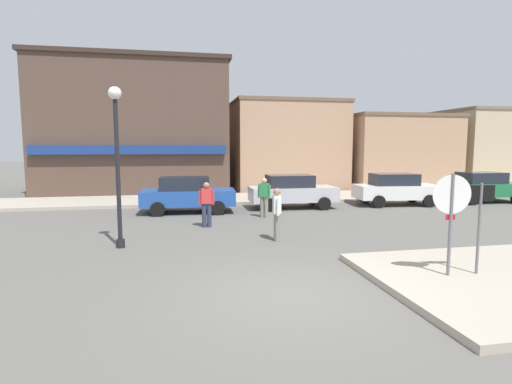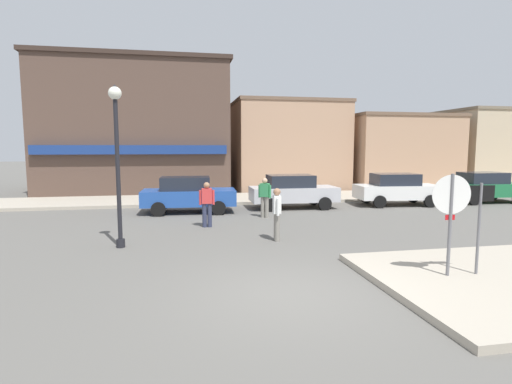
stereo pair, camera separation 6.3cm
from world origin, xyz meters
name	(u,v)px [view 2 (the right image)]	position (x,y,z in m)	size (l,w,h in m)	color
ground_plane	(289,295)	(0.00, 0.00, 0.00)	(160.00, 160.00, 0.00)	#5B5954
kerb_far	(219,199)	(0.00, 14.03, 0.07)	(80.00, 4.00, 0.15)	#A89E8C
stop_sign	(451,211)	(3.47, 0.06, 1.52)	(0.81, 0.14, 2.30)	slate
one_way_sign	(479,219)	(4.14, 0.04, 1.33)	(0.60, 0.10, 2.10)	slate
lamp_post	(117,143)	(-3.72, 4.45, 2.96)	(0.36, 0.36, 4.54)	black
parked_car_nearest	(188,194)	(-1.68, 10.28, 0.81)	(4.08, 2.03, 1.56)	#234C9E
parked_car_second	(293,191)	(3.14, 10.63, 0.81)	(4.03, 1.94, 1.56)	#B7B7BC
parked_car_third	(397,189)	(8.42, 10.57, 0.81)	(4.14, 2.17, 1.56)	white
parked_car_fourth	(484,187)	(13.38, 10.66, 0.81)	(4.04, 1.96, 1.56)	#1E6B3D
pedestrian_crossing_near	(277,213)	(0.84, 4.42, 0.87)	(0.25, 0.56, 1.61)	gray
pedestrian_crossing_far	(207,203)	(-1.10, 6.91, 0.87)	(0.55, 0.24, 1.61)	#2D334C
pedestrian_kerb_side	(265,196)	(1.33, 8.43, 0.87)	(0.50, 0.39, 1.61)	gray
building_corner_shop	(140,129)	(-4.58, 20.54, 4.04)	(11.34, 9.53, 8.08)	brown
building_storefront_left_near	(287,146)	(5.23, 19.31, 2.94)	(7.34, 5.67, 5.87)	tan
building_storefront_left_mid	(392,152)	(12.87, 18.96, 2.51)	(7.33, 6.44, 5.01)	tan
building_storefront_right_near	(485,148)	(20.98, 19.66, 2.77)	(7.54, 7.24, 5.54)	tan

